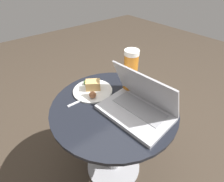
% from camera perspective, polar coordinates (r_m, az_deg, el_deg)
% --- Properties ---
extents(ground_plane, '(6.00, 6.00, 0.00)m').
position_cam_1_polar(ground_plane, '(1.33, 0.48, -23.11)').
color(ground_plane, '#382D23').
extents(table, '(0.64, 0.64, 0.57)m').
position_cam_1_polar(table, '(1.01, 0.59, -11.65)').
color(table, '#9E9EA3').
rests_on(table, ground_plane).
extents(napkin, '(0.18, 0.16, 0.00)m').
position_cam_1_polar(napkin, '(0.99, -6.60, 0.01)').
color(napkin, '#B7332D').
rests_on(napkin, table).
extents(laptop, '(0.35, 0.25, 0.22)m').
position_cam_1_polar(laptop, '(0.83, 8.59, -4.46)').
color(laptop, '#B2B2B7').
rests_on(laptop, table).
extents(beer_glass, '(0.08, 0.08, 0.24)m').
position_cam_1_polar(beer_glass, '(0.93, 6.06, 6.41)').
color(beer_glass, '#C6701E').
rests_on(beer_glass, table).
extents(snack_plate, '(0.22, 0.22, 0.06)m').
position_cam_1_polar(snack_plate, '(0.98, -6.34, 0.68)').
color(snack_plate, silver).
rests_on(snack_plate, table).
extents(fork, '(0.03, 0.18, 0.00)m').
position_cam_1_polar(fork, '(0.94, -8.67, -2.41)').
color(fork, silver).
rests_on(fork, table).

